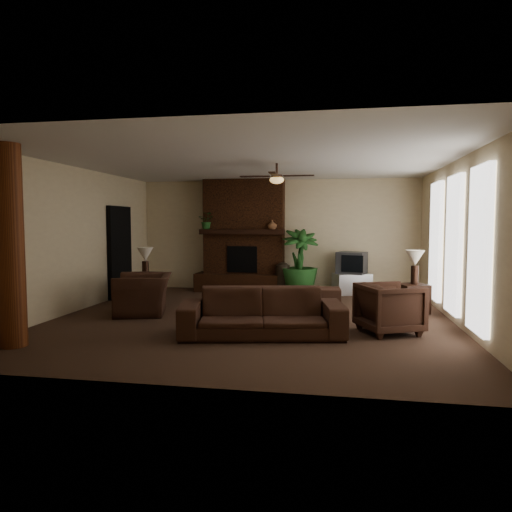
% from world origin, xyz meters
% --- Properties ---
extents(room_shell, '(7.00, 7.00, 7.00)m').
position_xyz_m(room_shell, '(0.00, 0.00, 1.40)').
color(room_shell, '#4B3325').
rests_on(room_shell, ground).
extents(fireplace, '(2.40, 0.70, 2.80)m').
position_xyz_m(fireplace, '(-0.80, 3.22, 1.16)').
color(fireplace, '#462412').
rests_on(fireplace, ground).
extents(windows, '(0.08, 3.65, 2.35)m').
position_xyz_m(windows, '(3.45, 0.20, 1.35)').
color(windows, white).
rests_on(windows, ground).
extents(log_column, '(0.36, 0.36, 2.80)m').
position_xyz_m(log_column, '(-2.95, -2.40, 1.40)').
color(log_column, brown).
rests_on(log_column, ground).
extents(doorway, '(0.10, 1.00, 2.10)m').
position_xyz_m(doorway, '(-3.44, 1.80, 1.05)').
color(doorway, black).
rests_on(doorway, ground).
extents(ceiling_fan, '(1.35, 1.35, 0.37)m').
position_xyz_m(ceiling_fan, '(0.40, 0.30, 2.53)').
color(ceiling_fan, '#301E15').
rests_on(ceiling_fan, ceiling).
extents(sofa, '(2.56, 1.16, 0.97)m').
position_xyz_m(sofa, '(0.37, -1.22, 0.48)').
color(sofa, '#3F261B').
rests_on(sofa, ground).
extents(armchair_left, '(1.05, 1.31, 1.00)m').
position_xyz_m(armchair_left, '(-2.11, 0.08, 0.50)').
color(armchair_left, '#3F261B').
rests_on(armchair_left, ground).
extents(armchair_right, '(1.05, 1.08, 0.86)m').
position_xyz_m(armchair_right, '(2.31, -0.71, 0.43)').
color(armchair_right, '#3F261B').
rests_on(armchair_right, ground).
extents(coffee_table, '(1.20, 0.70, 0.43)m').
position_xyz_m(coffee_table, '(0.28, 0.14, 0.37)').
color(coffee_table, black).
rests_on(coffee_table, ground).
extents(ottoman, '(0.64, 0.64, 0.40)m').
position_xyz_m(ottoman, '(1.28, 1.25, 0.20)').
color(ottoman, '#3F261B').
rests_on(ottoman, ground).
extents(tv_stand, '(0.97, 0.77, 0.50)m').
position_xyz_m(tv_stand, '(1.87, 3.15, 0.25)').
color(tv_stand, '#B1B1B3').
rests_on(tv_stand, ground).
extents(tv, '(0.78, 0.71, 0.52)m').
position_xyz_m(tv, '(1.86, 3.14, 0.76)').
color(tv, '#3B3B3D').
rests_on(tv, tv_stand).
extents(floor_vase, '(0.34, 0.34, 0.77)m').
position_xyz_m(floor_vase, '(0.22, 2.92, 0.43)').
color(floor_vase, black).
rests_on(floor_vase, ground).
extents(floor_plant, '(1.34, 1.77, 0.88)m').
position_xyz_m(floor_plant, '(0.62, 2.91, 0.44)').
color(floor_plant, '#235120').
rests_on(floor_plant, ground).
extents(side_table_left, '(0.54, 0.54, 0.55)m').
position_xyz_m(side_table_left, '(-2.52, 1.15, 0.28)').
color(side_table_left, black).
rests_on(side_table_left, ground).
extents(lamp_left, '(0.42, 0.42, 0.65)m').
position_xyz_m(lamp_left, '(-2.54, 1.17, 1.00)').
color(lamp_left, '#301E15').
rests_on(lamp_left, side_table_left).
extents(side_table_right, '(0.64, 0.64, 0.55)m').
position_xyz_m(side_table_right, '(2.94, 1.05, 0.28)').
color(side_table_right, black).
rests_on(side_table_right, ground).
extents(lamp_right, '(0.44, 0.44, 0.65)m').
position_xyz_m(lamp_right, '(2.97, 1.09, 1.00)').
color(lamp_right, '#301E15').
rests_on(lamp_right, side_table_right).
extents(mantel_plant, '(0.43, 0.46, 0.33)m').
position_xyz_m(mantel_plant, '(-1.69, 3.00, 1.72)').
color(mantel_plant, '#235120').
rests_on(mantel_plant, fireplace).
extents(mantel_vase, '(0.25, 0.25, 0.22)m').
position_xyz_m(mantel_vase, '(-0.04, 2.93, 1.67)').
color(mantel_vase, brown).
rests_on(mantel_vase, fireplace).
extents(book_a, '(0.22, 0.03, 0.29)m').
position_xyz_m(book_a, '(-0.00, 0.16, 0.57)').
color(book_a, '#999999').
rests_on(book_a, coffee_table).
extents(book_b, '(0.21, 0.09, 0.29)m').
position_xyz_m(book_b, '(0.56, -0.01, 0.58)').
color(book_b, '#999999').
rests_on(book_b, coffee_table).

